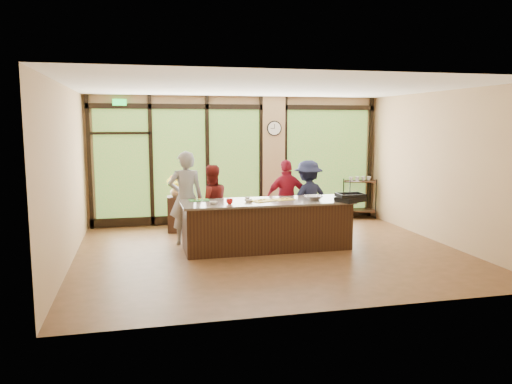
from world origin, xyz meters
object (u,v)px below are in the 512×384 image
island_base (266,226)px  flower_stand (177,214)px  cook_right (308,199)px  bar_cart (360,193)px  cook_left (186,198)px  roasting_pan (350,199)px

island_base → flower_stand: bearing=129.3°
cook_right → bar_cart: (1.94, 1.65, -0.17)m
cook_left → flower_stand: bearing=-84.2°
cook_right → roasting_pan: cook_right is taller
island_base → bar_cart: 3.91m
island_base → bar_cart: size_ratio=2.95×
roasting_pan → island_base: bearing=138.9°
cook_left → island_base: bearing=155.6°
roasting_pan → flower_stand: 3.90m
island_base → cook_left: bearing=154.6°
cook_right → bar_cart: size_ratio=1.53×
cook_right → bar_cart: 2.55m
cook_right → bar_cart: bearing=-154.2°
bar_cart → cook_left: bearing=-135.6°
cook_left → roasting_pan: (2.95, -1.14, 0.04)m
island_base → roasting_pan: bearing=-16.8°
bar_cart → cook_right: bearing=-116.6°
island_base → bar_cart: (3.05, 2.45, 0.19)m
roasting_pan → bar_cart: size_ratio=0.46×
island_base → roasting_pan: roasting_pan is taller
cook_right → roasting_pan: (0.39, -1.25, 0.16)m
roasting_pan → flower_stand: size_ratio=0.62×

